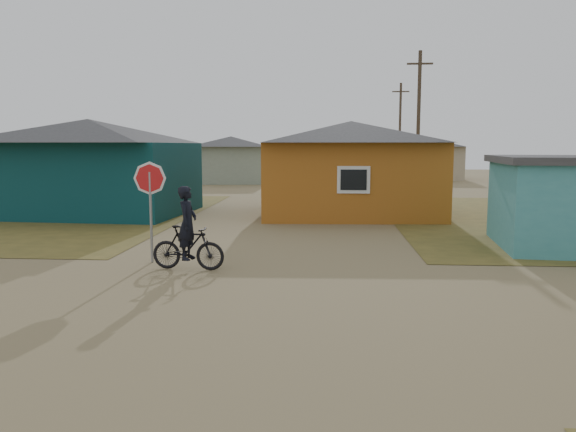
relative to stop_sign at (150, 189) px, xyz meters
name	(u,v)px	position (x,y,z in m)	size (l,w,h in m)	color
ground	(239,309)	(2.79, -3.83, -1.84)	(120.00, 120.00, 0.00)	olive
house_teal	(90,165)	(-5.71, 9.67, 0.22)	(8.93, 7.08, 4.00)	#0A3237
house_yellow	(350,167)	(5.29, 10.17, 0.16)	(7.72, 6.76, 3.90)	#A65C19
house_pale_west	(231,159)	(-3.21, 30.17, 0.02)	(7.04, 6.15, 3.60)	gray
house_beige_east	(425,157)	(12.79, 36.17, 0.02)	(6.95, 6.05, 3.60)	tan
house_pale_north	(173,157)	(-11.21, 42.17, -0.09)	(6.28, 5.81, 3.40)	gray
utility_pole_near	(418,123)	(9.29, 18.17, 2.30)	(1.40, 0.20, 8.00)	#453729
utility_pole_far	(400,130)	(10.29, 34.17, 2.30)	(1.40, 0.20, 8.00)	#453729
stop_sign	(150,189)	(0.00, 0.00, 0.00)	(0.77, 0.36, 2.51)	gray
cyclist	(188,240)	(1.11, -0.75, -1.12)	(1.78, 0.66, 1.97)	black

